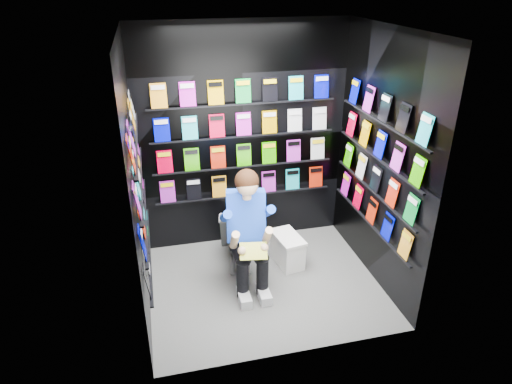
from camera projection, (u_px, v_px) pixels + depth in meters
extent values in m
plane|color=#61615F|center=(264.00, 284.00, 4.89)|extent=(2.40, 2.40, 0.00)
plane|color=white|center=(267.00, 29.00, 3.75)|extent=(2.40, 2.40, 0.00)
cube|color=black|center=(243.00, 139.00, 5.20)|extent=(2.40, 0.04, 2.60)
cube|color=black|center=(299.00, 225.00, 3.45)|extent=(2.40, 0.04, 2.60)
cube|color=black|center=(135.00, 186.00, 4.07)|extent=(0.04, 2.00, 2.60)
cube|color=black|center=(381.00, 162.00, 4.58)|extent=(0.04, 2.00, 2.60)
imported|color=white|center=(239.00, 232.00, 5.16)|extent=(0.54, 0.81, 0.73)
cube|color=white|center=(287.00, 251.00, 5.19)|extent=(0.31, 0.47, 0.32)
cube|color=white|center=(288.00, 237.00, 5.11)|extent=(0.33, 0.49, 0.03)
cube|color=green|center=(253.00, 251.00, 4.43)|extent=(0.29, 0.20, 0.11)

